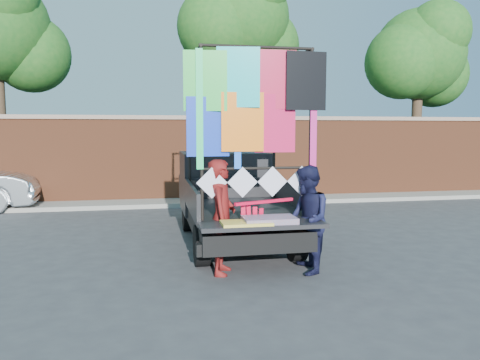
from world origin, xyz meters
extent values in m
plane|color=#38383A|center=(0.00, 0.00, 0.00)|extent=(90.00, 90.00, 0.00)
cube|color=brown|center=(0.00, 7.00, 1.25)|extent=(30.00, 0.35, 2.50)
cube|color=gray|center=(0.00, 7.00, 2.55)|extent=(30.00, 0.45, 0.12)
cube|color=gray|center=(0.00, 6.30, 0.06)|extent=(30.00, 1.20, 0.12)
cylinder|color=#38281C|center=(-6.50, 8.20, 2.45)|extent=(0.36, 0.36, 4.90)
sphere|color=#19581B|center=(-5.60, 8.60, 4.55)|extent=(2.40, 2.40, 2.40)
cylinder|color=#38281C|center=(1.00, 8.20, 2.73)|extent=(0.36, 0.36, 5.46)
sphere|color=#19581B|center=(1.00, 8.20, 5.85)|extent=(3.20, 3.20, 3.20)
sphere|color=#19581B|center=(1.90, 8.60, 5.07)|extent=(2.40, 2.40, 2.40)
sphere|color=#19581B|center=(0.20, 7.90, 5.46)|extent=(2.60, 2.60, 2.60)
cylinder|color=#38281C|center=(7.50, 8.20, 2.27)|extent=(0.36, 0.36, 4.55)
sphere|color=#19581B|center=(7.50, 8.20, 4.88)|extent=(3.20, 3.20, 3.20)
sphere|color=#19581B|center=(8.40, 8.60, 4.23)|extent=(2.40, 2.40, 2.40)
sphere|color=#19581B|center=(6.70, 7.90, 4.55)|extent=(2.60, 2.60, 2.60)
sphere|color=#19581B|center=(7.80, 7.60, 5.52)|extent=(2.20, 2.20, 2.20)
cylinder|color=black|center=(-1.22, 2.66, 0.33)|extent=(0.22, 0.67, 0.67)
cylinder|color=black|center=(-1.22, -0.07, 0.33)|extent=(0.22, 0.67, 0.67)
cylinder|color=black|center=(0.35, 2.66, 0.33)|extent=(0.22, 0.67, 0.67)
cylinder|color=black|center=(0.35, -0.07, 0.33)|extent=(0.22, 0.67, 0.67)
cube|color=black|center=(-0.43, 1.24, 0.50)|extent=(1.72, 4.24, 0.30)
cube|color=black|center=(-0.43, 0.49, 0.79)|extent=(1.82, 2.32, 0.10)
cube|color=black|center=(-1.32, 0.49, 1.01)|extent=(0.06, 2.32, 0.45)
cube|color=black|center=(0.45, 0.49, 1.01)|extent=(0.06, 2.32, 0.45)
cube|color=black|center=(-0.43, 1.63, 1.01)|extent=(1.82, 0.06, 0.45)
cube|color=black|center=(-0.43, 2.61, 1.06)|extent=(1.82, 1.62, 1.26)
cube|color=#8C9EAD|center=(-0.43, 2.15, 1.46)|extent=(1.62, 0.06, 0.56)
cube|color=#8C9EAD|center=(-0.43, 3.36, 1.26)|extent=(1.62, 0.10, 0.71)
cube|color=black|center=(-0.43, 3.72, 0.81)|extent=(1.77, 0.91, 0.56)
cube|color=black|center=(-0.43, -0.93, 0.81)|extent=(1.82, 0.56, 0.06)
cube|color=black|center=(-0.43, -0.69, 0.42)|extent=(1.87, 0.15, 0.18)
cylinder|color=black|center=(-1.26, -0.57, 2.10)|extent=(0.05, 0.05, 2.52)
cylinder|color=black|center=(-1.26, 1.55, 2.10)|extent=(0.05, 0.05, 2.52)
cylinder|color=black|center=(0.39, -0.57, 2.10)|extent=(0.05, 0.05, 2.52)
cylinder|color=black|center=(0.39, 1.55, 2.10)|extent=(0.05, 0.05, 2.52)
cylinder|color=black|center=(-0.43, -0.57, 3.36)|extent=(1.72, 0.04, 0.04)
cylinder|color=black|center=(-0.43, 1.55, 3.36)|extent=(1.72, 0.04, 0.04)
cylinder|color=black|center=(-1.26, 0.49, 3.36)|extent=(0.04, 2.17, 0.04)
cylinder|color=black|center=(0.39, 0.49, 3.36)|extent=(0.04, 2.17, 0.04)
cylinder|color=black|center=(-0.43, -0.57, 1.59)|extent=(1.72, 0.04, 0.04)
cube|color=green|center=(-1.19, -0.59, 2.91)|extent=(0.63, 0.02, 0.86)
cube|color=#0DBBC0|center=(-0.69, -0.63, 2.91)|extent=(0.63, 0.02, 0.86)
cube|color=red|center=(-0.18, -0.59, 2.91)|extent=(0.63, 0.02, 0.86)
cube|color=black|center=(0.32, -0.63, 2.91)|extent=(0.63, 0.02, 0.86)
cube|color=blue|center=(-1.19, -0.59, 2.25)|extent=(0.63, 0.02, 0.86)
cube|color=orange|center=(-0.69, -0.63, 2.25)|extent=(0.63, 0.02, 0.86)
cube|color=#DB1950|center=(-0.18, -0.59, 2.25)|extent=(0.63, 0.02, 0.86)
cube|color=#1CE372|center=(-1.29, -0.61, 2.45)|extent=(0.10, 0.01, 1.72)
cube|color=#D32381|center=(0.42, -0.61, 2.45)|extent=(0.10, 0.01, 1.72)
cube|color=#1C66FF|center=(-0.74, -0.61, 2.45)|extent=(0.10, 0.01, 1.72)
cube|color=white|center=(-1.12, -0.60, 1.39)|extent=(0.46, 0.01, 0.46)
cube|color=white|center=(-0.66, -0.60, 1.39)|extent=(0.46, 0.01, 0.46)
cube|color=white|center=(-0.21, -0.60, 1.39)|extent=(0.46, 0.01, 0.46)
cube|color=white|center=(0.25, -0.60, 1.39)|extent=(0.46, 0.01, 0.46)
cube|color=#E13F32|center=(-0.33, -0.93, 0.88)|extent=(0.76, 0.45, 0.08)
cube|color=#EED24B|center=(-0.69, -1.00, 0.86)|extent=(0.71, 0.40, 0.04)
imported|color=maroon|center=(-0.96, -0.51, 0.86)|extent=(0.57, 0.72, 1.73)
imported|color=#141634|center=(0.30, -0.72, 0.82)|extent=(0.71, 0.86, 1.64)
cube|color=red|center=(-0.33, -0.61, 1.09)|extent=(0.99, 0.41, 0.04)
cube|color=red|center=(-0.66, -0.63, 0.77)|extent=(0.07, 0.02, 0.60)
cube|color=red|center=(-0.57, -0.63, 0.75)|extent=(0.07, 0.02, 0.60)
cube|color=red|center=(-0.48, -0.63, 0.73)|extent=(0.07, 0.02, 0.60)
cube|color=red|center=(-0.39, -0.63, 0.71)|extent=(0.07, 0.02, 0.60)
camera|label=1|loc=(-1.99, -7.34, 2.15)|focal=35.00mm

